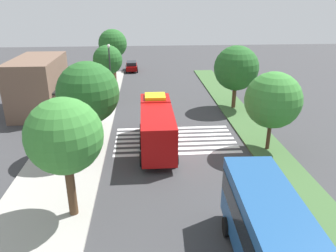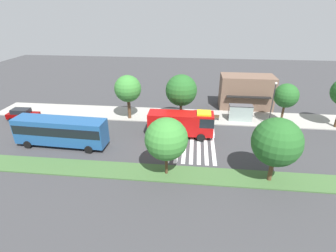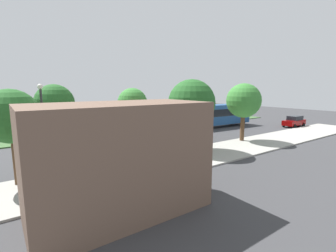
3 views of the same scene
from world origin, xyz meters
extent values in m
plane|color=#38383A|center=(0.00, 0.00, 0.00)|extent=(120.00, 120.00, 0.00)
cube|color=#9E9B93|center=(0.00, 8.61, 0.07)|extent=(60.00, 5.73, 0.14)
cube|color=#3D6033|center=(0.00, -7.25, 0.07)|extent=(60.00, 3.00, 0.14)
cube|color=silver|center=(-0.13, 0.00, 0.01)|extent=(0.45, 10.35, 0.01)
cube|color=silver|center=(0.77, 0.00, 0.01)|extent=(0.45, 10.35, 0.01)
cube|color=silver|center=(1.67, 0.00, 0.01)|extent=(0.45, 10.35, 0.01)
cube|color=silver|center=(2.57, 0.00, 0.01)|extent=(0.45, 10.35, 0.01)
cube|color=silver|center=(3.47, 0.00, 0.01)|extent=(0.45, 10.35, 0.01)
cube|color=silver|center=(4.37, 0.00, 0.01)|extent=(0.45, 10.35, 0.01)
cube|color=silver|center=(5.27, 0.00, 0.01)|extent=(0.45, 10.35, 0.01)
cube|color=#A50C0C|center=(3.97, 1.64, 2.00)|extent=(2.60, 2.52, 2.90)
cube|color=#A50C0C|center=(-0.36, 1.64, 1.97)|extent=(6.07, 2.52, 2.84)
cube|color=black|center=(4.36, 1.64, 2.58)|extent=(1.87, 2.54, 1.27)
cube|color=silver|center=(5.37, 1.64, 0.80)|extent=(0.24, 2.51, 0.50)
cube|color=yellow|center=(3.97, 1.64, 3.57)|extent=(1.82, 1.76, 0.24)
cylinder|color=black|center=(3.71, 2.90, 0.55)|extent=(1.10, 0.30, 1.10)
cylinder|color=black|center=(3.71, 0.38, 0.55)|extent=(1.10, 0.30, 1.10)
cylinder|color=black|center=(-1.88, 2.89, 0.55)|extent=(1.10, 0.30, 1.10)
cylinder|color=black|center=(-1.87, 0.38, 0.55)|extent=(1.10, 0.30, 1.10)
cylinder|color=black|center=(0.85, 2.89, 0.55)|extent=(1.10, 0.30, 1.10)
cylinder|color=black|center=(0.86, 0.38, 0.55)|extent=(1.10, 0.30, 1.10)
cube|color=#720505|center=(-23.87, 4.55, 0.72)|extent=(4.78, 1.91, 0.80)
cube|color=black|center=(-24.10, 4.54, 1.47)|extent=(2.69, 1.64, 0.69)
cylinder|color=black|center=(-22.33, 5.48, 0.32)|extent=(0.65, 0.24, 0.64)
cylinder|color=black|center=(-22.28, 3.71, 0.32)|extent=(0.65, 0.24, 0.64)
cylinder|color=black|center=(-25.45, 5.39, 0.32)|extent=(0.65, 0.24, 0.64)
cylinder|color=black|center=(-25.40, 3.62, 0.32)|extent=(0.65, 0.24, 0.64)
cube|color=navy|center=(-13.80, -2.59, 2.09)|extent=(11.66, 3.07, 3.18)
cube|color=black|center=(-13.80, -2.59, 2.47)|extent=(11.43, 3.11, 1.15)
cylinder|color=black|center=(-17.90, -3.68, 0.50)|extent=(1.01, 0.34, 1.00)
cylinder|color=black|center=(-17.79, -1.13, 0.50)|extent=(1.01, 0.34, 1.00)
cylinder|color=black|center=(-9.82, -4.04, 0.50)|extent=(1.01, 0.34, 1.00)
cylinder|color=black|center=(-9.70, -1.49, 0.50)|extent=(1.01, 0.34, 1.00)
cube|color=#4C4C51|center=(9.78, 7.75, 2.54)|extent=(3.50, 1.40, 0.12)
cube|color=#8C9E99|center=(9.78, 7.09, 1.34)|extent=(3.50, 0.08, 2.40)
cylinder|color=#333338|center=(8.08, 8.40, 1.34)|extent=(0.08, 0.08, 2.40)
cylinder|color=#333338|center=(11.48, 8.40, 1.34)|extent=(0.08, 0.08, 2.40)
cube|color=#4C3823|center=(5.78, 7.47, 0.55)|extent=(1.60, 0.50, 0.08)
cube|color=#4C3823|center=(5.78, 7.25, 0.82)|extent=(1.60, 0.06, 0.45)
cube|color=black|center=(5.06, 7.47, 0.33)|extent=(0.08, 0.45, 0.37)
cube|color=black|center=(6.50, 7.47, 0.33)|extent=(0.08, 0.45, 0.37)
cube|color=black|center=(1.59, 7.47, 0.55)|extent=(1.60, 0.50, 0.08)
cube|color=black|center=(1.59, 7.25, 0.82)|extent=(1.60, 0.06, 0.45)
cube|color=black|center=(0.87, 7.47, 0.33)|extent=(0.08, 0.45, 0.37)
cube|color=black|center=(2.31, 7.47, 0.33)|extent=(0.08, 0.45, 0.37)
cylinder|color=#2D2D30|center=(13.82, 6.35, 3.23)|extent=(0.16, 0.16, 6.18)
sphere|color=white|center=(13.82, 6.35, 6.50)|extent=(0.36, 0.36, 0.36)
cube|color=brown|center=(11.44, 13.68, 2.84)|extent=(8.82, 4.41, 5.68)
cube|color=black|center=(11.44, 11.08, 2.80)|extent=(7.05, 0.80, 0.16)
cylinder|color=#513823|center=(-7.42, 6.75, 1.83)|extent=(0.49, 0.49, 3.38)
sphere|color=#387F33|center=(-7.42, 6.75, 4.94)|extent=(4.05, 4.05, 4.05)
cylinder|color=#513823|center=(0.66, 6.75, 1.72)|extent=(0.41, 0.41, 3.17)
sphere|color=#235B23|center=(0.66, 6.75, 4.94)|extent=(4.66, 4.66, 4.66)
cylinder|color=#513823|center=(15.65, 6.75, 1.79)|extent=(0.33, 0.33, 3.30)
sphere|color=#235B23|center=(15.65, 6.75, 4.65)|extent=(3.45, 3.45, 3.45)
cylinder|color=#47301E|center=(0.02, -7.25, 1.42)|extent=(0.31, 0.31, 2.57)
sphere|color=#387F33|center=(0.02, -7.25, 4.23)|extent=(4.36, 4.36, 4.36)
cylinder|color=#513823|center=(10.58, -7.25, 1.49)|extent=(0.43, 0.43, 2.71)
sphere|color=#235B23|center=(10.58, -7.25, 4.51)|extent=(4.74, 4.74, 4.74)
camera|label=1|loc=(-23.25, 2.57, 11.67)|focal=34.96mm
camera|label=2|loc=(2.54, -29.26, 16.17)|focal=27.04mm
camera|label=3|loc=(16.27, 24.75, 6.41)|focal=25.69mm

